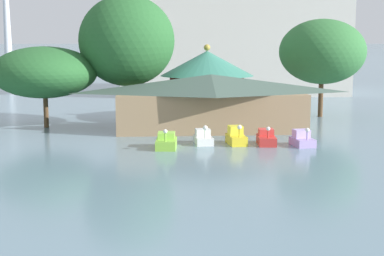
% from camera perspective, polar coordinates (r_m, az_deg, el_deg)
% --- Properties ---
extents(pedal_boat_lime, '(1.82, 2.94, 1.74)m').
position_cam_1_polar(pedal_boat_lime, '(46.18, -2.58, -1.39)').
color(pedal_boat_lime, '#8CCC3F').
rests_on(pedal_boat_lime, ground).
extents(pedal_boat_white, '(1.59, 2.46, 1.73)m').
position_cam_1_polar(pedal_boat_white, '(47.97, 1.13, -1.00)').
color(pedal_boat_white, white).
rests_on(pedal_boat_white, ground).
extents(pedal_boat_yellow, '(1.59, 2.67, 1.79)m').
position_cam_1_polar(pedal_boat_yellow, '(48.01, 4.43, -0.90)').
color(pedal_boat_yellow, yellow).
rests_on(pedal_boat_yellow, ground).
extents(pedal_boat_red, '(1.63, 2.87, 1.68)m').
position_cam_1_polar(pedal_boat_red, '(48.18, 7.42, -1.02)').
color(pedal_boat_red, red).
rests_on(pedal_boat_red, ground).
extents(pedal_boat_lavender, '(1.82, 2.47, 1.65)m').
position_cam_1_polar(pedal_boat_lavender, '(48.02, 10.94, -1.13)').
color(pedal_boat_lavender, '#B299D8').
rests_on(pedal_boat_lavender, ground).
extents(boathouse, '(19.19, 6.93, 5.42)m').
position_cam_1_polar(boathouse, '(54.67, 1.91, 2.68)').
color(boathouse, '#9E7F5B').
rests_on(boathouse, ground).
extents(green_roof_pavilion, '(10.07, 10.07, 8.18)m').
position_cam_1_polar(green_roof_pavilion, '(61.85, 1.49, 4.62)').
color(green_roof_pavilion, '#993328').
rests_on(green_roof_pavilion, ground).
extents(shoreline_tree_tall_left, '(10.39, 10.39, 8.03)m').
position_cam_1_polar(shoreline_tree_tall_left, '(58.32, -14.52, 5.41)').
color(shoreline_tree_tall_left, brown).
rests_on(shoreline_tree_tall_left, ground).
extents(shoreline_tree_mid, '(9.58, 9.58, 13.12)m').
position_cam_1_polar(shoreline_tree_mid, '(58.19, -6.52, 8.64)').
color(shoreline_tree_mid, brown).
rests_on(shoreline_tree_mid, ground).
extents(shoreline_tree_right, '(9.64, 9.64, 10.96)m').
position_cam_1_polar(shoreline_tree_right, '(66.03, 12.88, 7.44)').
color(shoreline_tree_right, brown).
rests_on(shoreline_tree_right, ground).
extents(background_building_block, '(35.83, 16.96, 16.85)m').
position_cam_1_polar(background_building_block, '(93.83, 3.91, 8.69)').
color(background_building_block, beige).
rests_on(background_building_block, ground).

